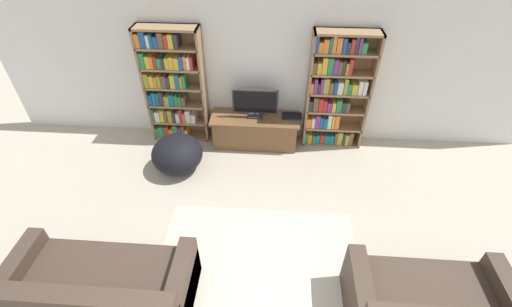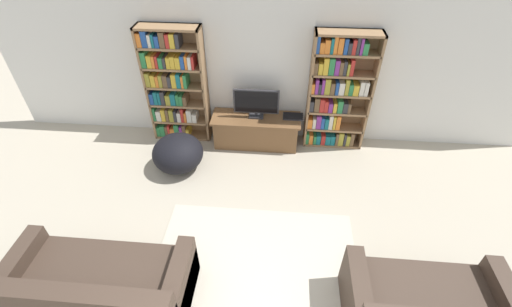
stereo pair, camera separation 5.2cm
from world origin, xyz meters
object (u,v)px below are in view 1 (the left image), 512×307
(tv_stand, at_px, (255,131))
(laptop, at_px, (292,116))
(television, at_px, (255,103))
(beanbag_ottoman, at_px, (177,154))
(bookshelf_left, at_px, (172,86))
(couch_left_sectional, at_px, (100,291))
(bookshelf_right, at_px, (335,92))

(tv_stand, distance_m, laptop, 0.67)
(television, distance_m, beanbag_ottoman, 1.49)
(tv_stand, bearing_deg, bookshelf_left, 174.17)
(couch_left_sectional, bearing_deg, beanbag_ottoman, 83.96)
(tv_stand, height_order, television, television)
(laptop, xyz_separation_m, couch_left_sectional, (-2.02, -3.09, -0.26))
(bookshelf_right, relative_size, laptop, 5.86)
(beanbag_ottoman, bearing_deg, laptop, 24.26)
(bookshelf_left, bearing_deg, tv_stand, -5.83)
(tv_stand, distance_m, beanbag_ottoman, 1.38)
(bookshelf_left, bearing_deg, couch_left_sectional, -90.71)
(television, relative_size, laptop, 2.23)
(television, height_order, laptop, television)
(tv_stand, bearing_deg, bookshelf_right, 6.28)
(bookshelf_right, xyz_separation_m, laptop, (-0.65, -0.07, -0.43))
(couch_left_sectional, height_order, beanbag_ottoman, couch_left_sectional)
(television, bearing_deg, beanbag_ottoman, -146.87)
(bookshelf_left, distance_m, bookshelf_right, 2.64)
(bookshelf_left, xyz_separation_m, tv_stand, (1.37, -0.14, -0.72))
(bookshelf_right, height_order, tv_stand, bookshelf_right)
(bookshelf_right, xyz_separation_m, couch_left_sectional, (-2.68, -3.16, -0.69))
(bookshelf_left, height_order, couch_left_sectional, bookshelf_left)
(bookshelf_right, bearing_deg, beanbag_ottoman, -160.34)
(tv_stand, height_order, couch_left_sectional, couch_left_sectional)
(tv_stand, xyz_separation_m, beanbag_ottoman, (-1.17, -0.73, 0.02))
(couch_left_sectional, bearing_deg, bookshelf_left, 89.29)
(tv_stand, relative_size, laptop, 4.42)
(bookshelf_left, height_order, television, bookshelf_left)
(beanbag_ottoman, bearing_deg, bookshelf_left, 103.13)
(bookshelf_left, distance_m, beanbag_ottoman, 1.14)
(tv_stand, relative_size, couch_left_sectional, 0.78)
(bookshelf_right, relative_size, couch_left_sectional, 1.03)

